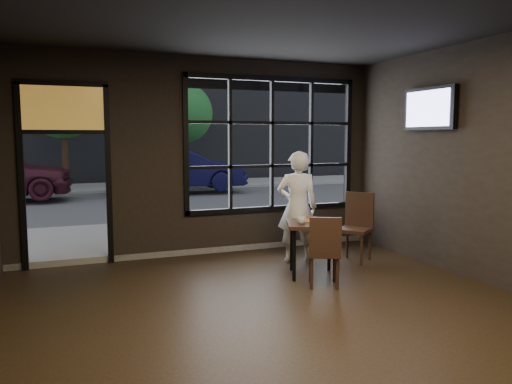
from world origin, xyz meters
name	(u,v)px	position (x,y,z in m)	size (l,w,h in m)	color
floor	(299,330)	(0.00, 0.00, -0.01)	(6.00, 7.00, 0.02)	black
window_frame	(272,145)	(1.20, 3.50, 1.80)	(3.06, 0.12, 2.28)	black
stained_transom	(63,108)	(-2.10, 3.50, 2.35)	(1.20, 0.06, 0.70)	orange
street_asphalt	(104,173)	(0.00, 24.00, -0.02)	(60.00, 41.00, 0.04)	#545456
building_across	(100,28)	(0.00, 23.00, 7.50)	(28.00, 12.00, 15.00)	#5B5956
cafe_table	(312,249)	(1.05, 1.70, 0.38)	(0.70, 0.70, 0.76)	black
chair_near	(324,251)	(0.96, 1.21, 0.47)	(0.40, 0.40, 0.93)	black
chair_window	(355,228)	(2.04, 2.18, 0.53)	(0.46, 0.46, 1.06)	black
man	(297,207)	(1.19, 2.48, 0.86)	(0.63, 0.41, 1.71)	white
hotdog	(310,219)	(1.04, 1.78, 0.78)	(0.20, 0.08, 0.06)	tan
cup	(301,220)	(0.85, 1.65, 0.80)	(0.12, 0.12, 0.10)	silver
tv	(430,109)	(2.93, 1.64, 2.34)	(0.12, 1.07, 0.62)	black
navy_car	(180,170)	(1.61, 12.38, 0.83)	(1.54, 4.40, 1.45)	black
tree_left	(63,102)	(-2.00, 14.64, 3.17)	(2.64, 2.64, 4.50)	#332114
tree_right	(182,113)	(2.33, 14.99, 2.85)	(2.37, 2.37, 4.05)	#332114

